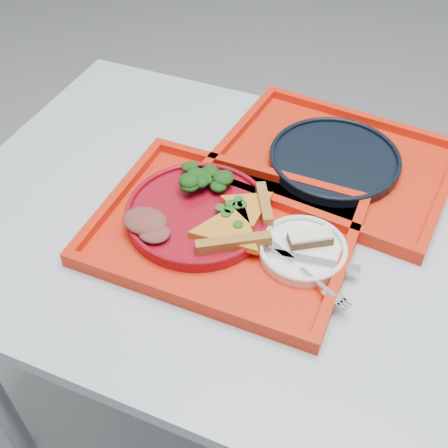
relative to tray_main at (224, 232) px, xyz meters
The scene contains 14 objects.
ground 0.80m from the tray_main, 10.19° to the left, with size 10.00×10.00×0.00m, color gray.
table 0.28m from the tray_main, 10.19° to the left, with size 1.60×0.80×0.75m.
tray_main is the anchor object (origin of this frame).
tray_far 0.29m from the tray_main, 62.70° to the left, with size 0.45×0.35×0.01m, color red.
dinner_plate 0.06m from the tray_main, 169.70° to the left, with size 0.26×0.26×0.02m, color maroon.
side_plate 0.15m from the tray_main, ahead, with size 0.15×0.15×0.01m, color white.
navy_plate 0.29m from the tray_main, 62.70° to the left, with size 0.26×0.26×0.02m, color black.
pizza_slice_a 0.04m from the tray_main, 42.00° to the right, with size 0.15×0.13×0.02m, color gold, non-canonical shape.
pizza_slice_b 0.07m from the tray_main, 61.14° to the left, with size 0.11×0.10×0.02m, color gold, non-canonical shape.
salad_heap 0.11m from the tray_main, 134.58° to the left, with size 0.09×0.08×0.05m, color black.
meat_portion 0.14m from the tray_main, 154.33° to the right, with size 0.08×0.07×0.02m, color brown.
dessert_bar 0.16m from the tray_main, ahead, with size 0.08×0.07×0.02m.
knife 0.16m from the tray_main, ahead, with size 0.18×0.02×0.01m, color silver.
fork 0.16m from the tray_main, 16.48° to the right, with size 0.18×0.02×0.01m, color silver.
Camera 1 is at (0.00, -0.68, 1.49)m, focal length 45.00 mm.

